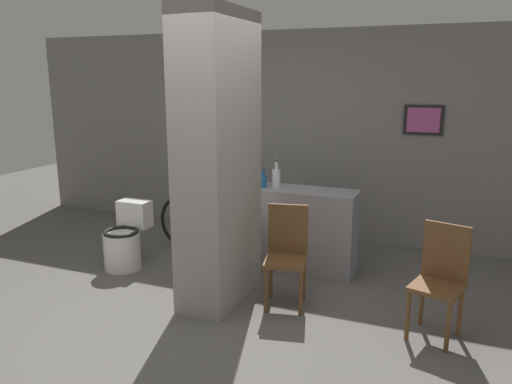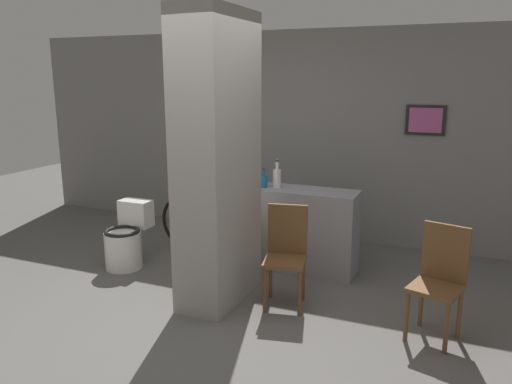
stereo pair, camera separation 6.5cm
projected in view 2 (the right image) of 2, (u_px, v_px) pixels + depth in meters
The scene contains 10 objects.
ground_plane at pixel (203, 320), 4.28m from camera, with size 14.00×14.00×0.00m, color #5B5956.
wall_back at pixel (301, 136), 6.34m from camera, with size 8.00×0.09×2.60m.
pillar_center at pixel (218, 161), 4.44m from camera, with size 0.48×0.95×2.60m.
counter_shelf at pixel (297, 229), 5.32m from camera, with size 1.27×0.44×0.88m.
toilet at pixel (126, 240), 5.43m from camera, with size 0.39×0.55×0.70m.
chair_near_pillar at pixel (286, 252), 4.49m from camera, with size 0.43×0.43×0.91m.
chair_by_doorway at pixel (439, 278), 3.91m from camera, with size 0.45×0.45×0.91m.
bicycle at pixel (227, 226), 5.76m from camera, with size 1.74×0.42×0.73m.
bottle_tall at pixel (277, 177), 5.29m from camera, with size 0.09×0.09×0.31m.
bottle_short at pixel (264, 180), 5.29m from camera, with size 0.08×0.08×0.22m.
Camera 2 is at (1.94, -3.44, 2.04)m, focal length 35.00 mm.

